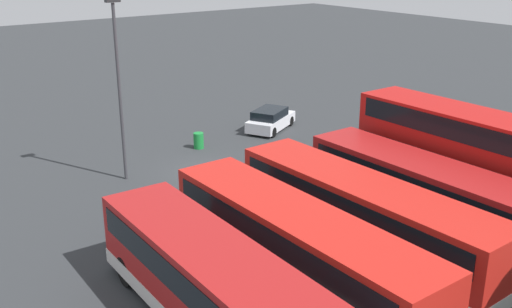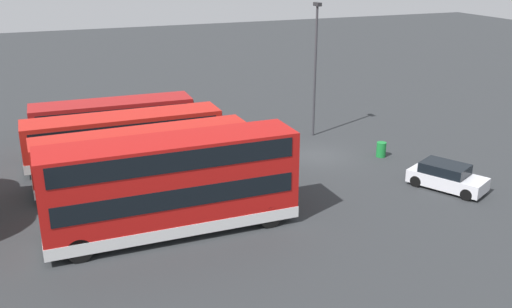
{
  "view_description": "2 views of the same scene",
  "coord_description": "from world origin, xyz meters",
  "px_view_note": "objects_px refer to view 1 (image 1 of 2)",
  "views": [
    {
      "loc": [
        15.66,
        25.37,
        11.47
      ],
      "look_at": [
        -1.32,
        2.45,
        1.44
      ],
      "focal_mm": 41.79,
      "sensor_mm": 36.0,
      "label": 1
    },
    {
      "loc": [
        -30.55,
        16.28,
        12.37
      ],
      "look_at": [
        -2.07,
        5.0,
        1.46
      ],
      "focal_mm": 40.15,
      "sensor_mm": 36.0,
      "label": 2
    }
  ],
  "objects_px": {
    "bus_double_decker_near_end": "(472,159)",
    "lamp_post_tall": "(119,79)",
    "bus_single_deck_second": "(421,191)",
    "car_hatchback_silver": "(270,120)",
    "waste_bin_yellow": "(199,141)",
    "bus_single_deck_fifth": "(209,282)",
    "bus_single_deck_third": "(364,214)",
    "bus_single_deck_fourth": "(297,246)"
  },
  "relations": [
    {
      "from": "bus_double_decker_near_end",
      "to": "lamp_post_tall",
      "type": "bearing_deg",
      "value": -49.36
    },
    {
      "from": "bus_single_deck_fourth",
      "to": "waste_bin_yellow",
      "type": "relative_size",
      "value": 12.56
    },
    {
      "from": "bus_single_deck_fourth",
      "to": "waste_bin_yellow",
      "type": "xyz_separation_m",
      "value": [
        -5.23,
        -15.18,
        -1.15
      ]
    },
    {
      "from": "bus_double_decker_near_end",
      "to": "bus_single_deck_third",
      "type": "height_order",
      "value": "bus_double_decker_near_end"
    },
    {
      "from": "bus_double_decker_near_end",
      "to": "bus_single_deck_third",
      "type": "bearing_deg",
      "value": -0.18
    },
    {
      "from": "bus_double_decker_near_end",
      "to": "lamp_post_tall",
      "type": "distance_m",
      "value": 17.06
    },
    {
      "from": "bus_single_deck_third",
      "to": "waste_bin_yellow",
      "type": "bearing_deg",
      "value": -95.64
    },
    {
      "from": "bus_double_decker_near_end",
      "to": "bus_single_deck_fourth",
      "type": "bearing_deg",
      "value": 2.39
    },
    {
      "from": "bus_single_deck_second",
      "to": "car_hatchback_silver",
      "type": "relative_size",
      "value": 2.48
    },
    {
      "from": "bus_double_decker_near_end",
      "to": "bus_single_deck_third",
      "type": "distance_m",
      "value": 6.86
    },
    {
      "from": "bus_double_decker_near_end",
      "to": "bus_single_deck_third",
      "type": "xyz_separation_m",
      "value": [
        6.81,
        -0.02,
        -0.83
      ]
    },
    {
      "from": "bus_single_deck_fourth",
      "to": "waste_bin_yellow",
      "type": "height_order",
      "value": "bus_single_deck_fourth"
    },
    {
      "from": "bus_single_deck_fifth",
      "to": "waste_bin_yellow",
      "type": "relative_size",
      "value": 11.18
    },
    {
      "from": "bus_single_deck_second",
      "to": "bus_single_deck_third",
      "type": "xyz_separation_m",
      "value": [
        3.61,
        0.13,
        0.0
      ]
    },
    {
      "from": "bus_single_deck_fifth",
      "to": "bus_double_decker_near_end",
      "type": "bearing_deg",
      "value": -177.65
    },
    {
      "from": "bus_single_deck_second",
      "to": "bus_single_deck_fifth",
      "type": "distance_m",
      "value": 11.11
    },
    {
      "from": "waste_bin_yellow",
      "to": "bus_single_deck_second",
      "type": "bearing_deg",
      "value": 98.39
    },
    {
      "from": "car_hatchback_silver",
      "to": "waste_bin_yellow",
      "type": "relative_size",
      "value": 4.65
    },
    {
      "from": "bus_single_deck_second",
      "to": "car_hatchback_silver",
      "type": "distance_m",
      "value": 15.45
    },
    {
      "from": "bus_single_deck_second",
      "to": "bus_double_decker_near_end",
      "type": "bearing_deg",
      "value": 177.31
    },
    {
      "from": "bus_double_decker_near_end",
      "to": "waste_bin_yellow",
      "type": "xyz_separation_m",
      "value": [
        5.35,
        -14.74,
        -1.97
      ]
    },
    {
      "from": "bus_double_decker_near_end",
      "to": "car_hatchback_silver",
      "type": "relative_size",
      "value": 2.61
    },
    {
      "from": "bus_single_deck_fourth",
      "to": "lamp_post_tall",
      "type": "bearing_deg",
      "value": -88.37
    },
    {
      "from": "car_hatchback_silver",
      "to": "lamp_post_tall",
      "type": "height_order",
      "value": "lamp_post_tall"
    },
    {
      "from": "lamp_post_tall",
      "to": "bus_single_deck_fourth",
      "type": "bearing_deg",
      "value": 91.63
    },
    {
      "from": "bus_single_deck_fourth",
      "to": "bus_single_deck_second",
      "type": "bearing_deg",
      "value": -175.41
    },
    {
      "from": "lamp_post_tall",
      "to": "waste_bin_yellow",
      "type": "bearing_deg",
      "value": -160.58
    },
    {
      "from": "bus_single_deck_third",
      "to": "bus_double_decker_near_end",
      "type": "bearing_deg",
      "value": 179.82
    },
    {
      "from": "bus_single_deck_third",
      "to": "car_hatchback_silver",
      "type": "relative_size",
      "value": 2.74
    },
    {
      "from": "bus_single_deck_fourth",
      "to": "lamp_post_tall",
      "type": "relative_size",
      "value": 1.3
    },
    {
      "from": "bus_single_deck_third",
      "to": "lamp_post_tall",
      "type": "height_order",
      "value": "lamp_post_tall"
    },
    {
      "from": "bus_double_decker_near_end",
      "to": "lamp_post_tall",
      "type": "xyz_separation_m",
      "value": [
        10.96,
        -12.76,
        2.83
      ]
    },
    {
      "from": "bus_single_deck_fifth",
      "to": "bus_single_deck_second",
      "type": "bearing_deg",
      "value": -176.2
    },
    {
      "from": "bus_single_deck_second",
      "to": "lamp_post_tall",
      "type": "bearing_deg",
      "value": -58.42
    },
    {
      "from": "lamp_post_tall",
      "to": "waste_bin_yellow",
      "type": "distance_m",
      "value": 7.64
    },
    {
      "from": "bus_single_deck_second",
      "to": "car_hatchback_silver",
      "type": "bearing_deg",
      "value": -103.44
    },
    {
      "from": "bus_single_deck_second",
      "to": "bus_single_deck_fifth",
      "type": "relative_size",
      "value": 1.03
    },
    {
      "from": "bus_double_decker_near_end",
      "to": "bus_single_deck_second",
      "type": "height_order",
      "value": "bus_double_decker_near_end"
    },
    {
      "from": "car_hatchback_silver",
      "to": "waste_bin_yellow",
      "type": "distance_m",
      "value": 5.76
    },
    {
      "from": "bus_single_deck_third",
      "to": "bus_single_deck_fourth",
      "type": "xyz_separation_m",
      "value": [
        3.77,
        0.46,
        -0.0
      ]
    },
    {
      "from": "bus_single_deck_second",
      "to": "waste_bin_yellow",
      "type": "bearing_deg",
      "value": -81.61
    },
    {
      "from": "bus_double_decker_near_end",
      "to": "bus_single_deck_fourth",
      "type": "xyz_separation_m",
      "value": [
        10.58,
        0.44,
        -0.83
      ]
    }
  ]
}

